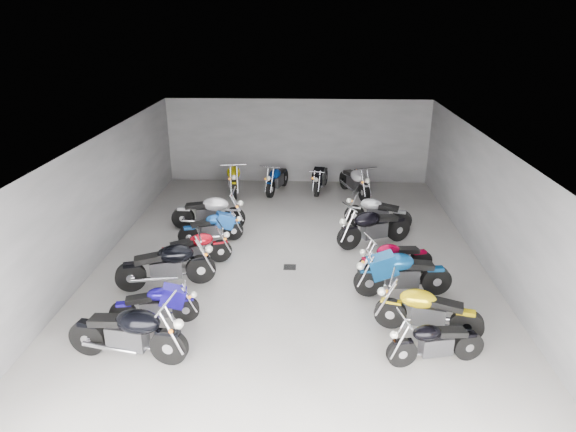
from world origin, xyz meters
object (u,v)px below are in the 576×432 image
at_px(motorcycle_left_b, 155,305).
at_px(motorcycle_left_e, 212,228).
at_px(motorcycle_left_d, 195,249).
at_px(motorcycle_back_b, 234,178).
at_px(motorcycle_left_f, 209,212).
at_px(motorcycle_back_c, 277,179).
at_px(motorcycle_right_e, 373,227).
at_px(motorcycle_back_e, 355,181).
at_px(motorcycle_right_b, 427,311).
at_px(motorcycle_right_d, 394,258).
at_px(motorcycle_right_f, 377,212).
at_px(motorcycle_back_d, 321,178).
at_px(motorcycle_right_a, 435,342).
at_px(motorcycle_left_c, 167,265).
at_px(motorcycle_left_a, 129,333).
at_px(motorcycle_right_c, 402,274).
at_px(drain_grate, 290,267).

relative_size(motorcycle_left_b, motorcycle_left_e, 1.03).
height_order(motorcycle_left_d, motorcycle_back_b, motorcycle_back_b).
xyz_separation_m(motorcycle_left_f, motorcycle_back_c, (1.82, 3.65, -0.04)).
height_order(motorcycle_right_e, motorcycle_back_e, motorcycle_right_e).
bearing_deg(motorcycle_left_d, motorcycle_left_b, -27.53).
relative_size(motorcycle_right_b, motorcycle_back_b, 0.92).
xyz_separation_m(motorcycle_left_d, motorcycle_right_d, (5.05, -0.36, 0.00)).
xyz_separation_m(motorcycle_right_f, motorcycle_back_d, (-1.66, 3.49, 0.00)).
xyz_separation_m(motorcycle_right_d, motorcycle_right_f, (-0.06, 3.17, 0.02)).
height_order(motorcycle_right_a, motorcycle_right_f, motorcycle_right_f).
distance_m(motorcycle_left_c, motorcycle_left_d, 1.22).
distance_m(motorcycle_left_d, motorcycle_right_f, 5.73).
height_order(motorcycle_left_a, motorcycle_left_c, motorcycle_left_a).
bearing_deg(motorcycle_left_e, motorcycle_right_c, 39.36).
distance_m(drain_grate, motorcycle_back_c, 6.21).
relative_size(motorcycle_right_c, motorcycle_back_d, 1.11).
xyz_separation_m(motorcycle_left_b, motorcycle_right_e, (4.99, 4.23, 0.10)).
bearing_deg(motorcycle_left_a, motorcycle_back_c, 176.07).
bearing_deg(motorcycle_back_c, motorcycle_left_a, 94.18).
bearing_deg(motorcycle_left_e, motorcycle_left_b, -26.98).
bearing_deg(motorcycle_back_d, motorcycle_left_b, 80.32).
xyz_separation_m(motorcycle_right_b, motorcycle_back_d, (-1.99, 9.16, -0.02)).
xyz_separation_m(motorcycle_left_d, motorcycle_left_e, (0.16, 1.45, -0.02)).
distance_m(motorcycle_left_a, motorcycle_back_d, 10.90).
relative_size(motorcycle_left_b, motorcycle_right_b, 0.86).
bearing_deg(motorcycle_right_b, motorcycle_right_c, 24.13).
bearing_deg(motorcycle_right_c, motorcycle_right_f, -4.15).
bearing_deg(motorcycle_left_a, motorcycle_right_c, 123.73).
xyz_separation_m(motorcycle_left_e, motorcycle_back_d, (3.17, 4.85, 0.05)).
relative_size(motorcycle_left_d, motorcycle_right_d, 0.97).
xyz_separation_m(motorcycle_left_c, motorcycle_left_e, (0.58, 2.60, -0.11)).
height_order(motorcycle_left_f, motorcycle_right_a, motorcycle_left_f).
relative_size(motorcycle_right_a, motorcycle_back_c, 0.91).
height_order(motorcycle_right_a, motorcycle_back_c, motorcycle_back_c).
relative_size(motorcycle_left_b, motorcycle_back_c, 0.90).
height_order(drain_grate, motorcycle_right_b, motorcycle_right_b).
height_order(drain_grate, motorcycle_right_e, motorcycle_right_e).
relative_size(motorcycle_left_b, motorcycle_back_e, 0.87).
relative_size(motorcycle_left_b, motorcycle_back_b, 0.79).
height_order(motorcycle_left_a, motorcycle_right_a, motorcycle_left_a).
xyz_separation_m(motorcycle_left_f, motorcycle_right_b, (5.42, -5.33, -0.02)).
xyz_separation_m(motorcycle_right_d, motorcycle_back_b, (-4.90, 6.33, 0.08)).
bearing_deg(motorcycle_back_d, motorcycle_right_a, 112.79).
bearing_deg(motorcycle_back_d, drain_grate, 93.95).
bearing_deg(motorcycle_left_f, motorcycle_back_b, 174.93).
xyz_separation_m(motorcycle_left_d, motorcycle_back_b, (0.15, 5.97, 0.09)).
height_order(motorcycle_left_d, motorcycle_right_f, motorcycle_right_f).
bearing_deg(motorcycle_left_b, motorcycle_left_f, 166.35).
height_order(motorcycle_right_d, motorcycle_back_b, motorcycle_back_b).
xyz_separation_m(motorcycle_left_e, motorcycle_right_c, (4.91, -2.76, 0.10)).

